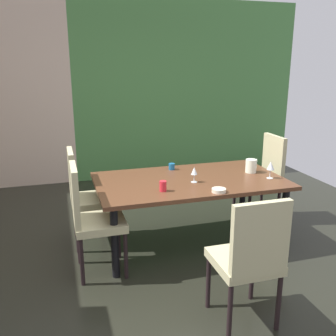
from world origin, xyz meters
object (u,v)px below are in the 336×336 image
Objects in this scene: chair_right_far at (264,175)px; cup_corner at (172,167)px; dining_table at (190,185)px; cup_east at (163,186)px; pitcher_left at (251,166)px; chair_left_near at (90,214)px; wine_glass_rear at (194,171)px; serving_bowl_west at (219,190)px; chair_head_near at (250,256)px; chair_left_far at (85,193)px; wine_glass_north at (271,166)px.

chair_right_far is 1.14m from cup_corner.
cup_corner is (-0.07, 0.39, 0.10)m from dining_table.
dining_table is 0.48m from cup_east.
pitcher_left is (0.79, -0.35, 0.04)m from cup_corner.
chair_left_near is 2.17m from chair_right_far.
wine_glass_rear is at bearing 111.58° from chair_right_far.
cup_east reaches higher than cup_corner.
chair_left_near is at bearing 172.26° from serving_bowl_west.
serving_bowl_west is (-0.93, -0.76, 0.15)m from chair_right_far.
pitcher_left is (-0.33, -0.26, 0.21)m from chair_right_far.
chair_head_near is 10.23× the size of cup_east.
chair_head_near reaches higher than cup_east.
dining_table is 14.55× the size of serving_bowl_west.
chair_left_far is at bearing 158.55° from wine_glass_rear.
chair_left_far reaches higher than cup_east.
chair_left_near reaches higher than pitcher_left.
chair_head_near reaches higher than wine_glass_rear.
wine_glass_north is 1.06m from cup_corner.
pitcher_left reaches higher than serving_bowl_west.
wine_glass_rear is (0.00, -0.11, 0.18)m from dining_table.
dining_table is 1.82× the size of chair_right_far.
wine_glass_north is at bearing 92.73° from chair_left_near.
wine_glass_north is at bearing -34.57° from cup_corner.
chair_head_near reaches higher than wine_glass_north.
chair_right_far reaches higher than dining_table.
chair_right_far is at bearing 39.29° from serving_bowl_west.
dining_table is 1.87× the size of chair_left_near.
cup_corner is 0.87m from pitcher_left.
wine_glass_north reaches higher than cup_corner.
dining_table is 13.04× the size of pitcher_left.
chair_left_far is 0.91m from cup_east.
serving_bowl_west is 0.78m from pitcher_left.
wine_glass_rear reaches higher than cup_east.
cup_east is 0.67× the size of pitcher_left.
cup_east is at bearing 106.87° from chair_head_near.
pitcher_left reaches higher than cup_corner.
chair_left_near is at bearing 106.05° from chair_right_far.
wine_glass_north is at bearing 53.71° from chair_head_near.
chair_head_near is 1.45m from wine_glass_north.
wine_glass_north is 1.82× the size of cup_east.
chair_left_near is 5.72× the size of wine_glass_north.
cup_corner is at bearing 85.49° from chair_right_far.
serving_bowl_west is (1.16, -0.16, 0.16)m from chair_left_near.
wine_glass_north is 1.15× the size of wine_glass_rear.
chair_right_far is 1.98m from chair_head_near.
wine_glass_rear is (-1.04, -0.41, 0.25)m from chair_right_far.
chair_head_near is 6.46× the size of wine_glass_rear.
cup_corner is at bearing 100.75° from dining_table.
wine_glass_rear is at bearing 108.11° from serving_bowl_west.
chair_right_far is at bearing 38.66° from pitcher_left.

